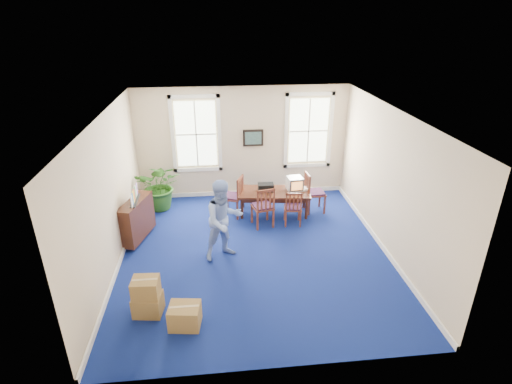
{
  "coord_description": "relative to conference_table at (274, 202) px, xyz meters",
  "views": [
    {
      "loc": [
        -0.79,
        -7.68,
        5.05
      ],
      "look_at": [
        0.1,
        0.6,
        1.25
      ],
      "focal_mm": 28.0,
      "sensor_mm": 36.0,
      "label": 1
    }
  ],
  "objects": [
    {
      "name": "baseboard_left",
      "position": [
        -3.7,
        -1.91,
        -0.26
      ],
      "size": [
        0.04,
        6.5,
        0.12
      ],
      "primitive_type": "cube",
      "color": "white",
      "rests_on": "ground"
    },
    {
      "name": "chair_end_left",
      "position": [
        -1.13,
        0.0,
        0.24
      ],
      "size": [
        0.66,
        0.66,
        1.12
      ],
      "primitive_type": null,
      "rotation": [
        0.0,
        0.0,
        -1.96
      ],
      "color": "brown",
      "rests_on": "ground"
    },
    {
      "name": "wall_left",
      "position": [
        -3.73,
        -1.91,
        1.28
      ],
      "size": [
        0.0,
        6.5,
        6.5
      ],
      "primitive_type": "plane",
      "rotation": [
        1.57,
        0.0,
        1.57
      ],
      "color": "beige",
      "rests_on": "ground"
    },
    {
      "name": "ceiling",
      "position": [
        -0.73,
        -1.91,
        2.88
      ],
      "size": [
        6.5,
        6.5,
        0.0
      ],
      "primitive_type": "plane",
      "rotation": [
        3.14,
        0.0,
        0.0
      ],
      "color": "white",
      "rests_on": "ground"
    },
    {
      "name": "baseboard_back",
      "position": [
        -0.73,
        1.31,
        -0.26
      ],
      "size": [
        6.0,
        0.04,
        0.12
      ],
      "primitive_type": "cube",
      "color": "white",
      "rests_on": "ground"
    },
    {
      "name": "window_left",
      "position": [
        -2.03,
        1.32,
        1.58
      ],
      "size": [
        1.4,
        0.12,
        2.2
      ],
      "primitive_type": null,
      "color": "white",
      "rests_on": "ground"
    },
    {
      "name": "cardboard_boxes",
      "position": [
        -2.66,
        -3.59,
        0.06
      ],
      "size": [
        1.52,
        1.52,
        0.78
      ],
      "primitive_type": null,
      "rotation": [
        0.0,
        0.0,
        -0.12
      ],
      "color": "olive",
      "rests_on": "ground"
    },
    {
      "name": "brochure_rack",
      "position": [
        -3.42,
        -1.01,
        0.78
      ],
      "size": [
        0.27,
        0.72,
        0.31
      ],
      "primitive_type": null,
      "rotation": [
        0.0,
        0.0,
        -0.21
      ],
      "color": "#99999E",
      "rests_on": "credenza"
    },
    {
      "name": "conference_table",
      "position": [
        0.0,
        0.0,
        0.0
      ],
      "size": [
        1.99,
        1.08,
        0.65
      ],
      "primitive_type": null,
      "rotation": [
        0.0,
        0.0,
        -0.12
      ],
      "color": "#442013",
      "rests_on": "ground"
    },
    {
      "name": "wall_front",
      "position": [
        -0.73,
        -5.16,
        1.28
      ],
      "size": [
        6.5,
        0.0,
        6.5
      ],
      "primitive_type": "plane",
      "rotation": [
        -1.57,
        0.0,
        0.0
      ],
      "color": "beige",
      "rests_on": "ground"
    },
    {
      "name": "wall_back",
      "position": [
        -0.73,
        1.34,
        1.28
      ],
      "size": [
        6.5,
        0.0,
        6.5
      ],
      "primitive_type": "plane",
      "rotation": [
        1.57,
        0.0,
        0.0
      ],
      "color": "beige",
      "rests_on": "ground"
    },
    {
      "name": "wall_right",
      "position": [
        2.27,
        -1.91,
        1.28
      ],
      "size": [
        0.0,
        6.5,
        6.5
      ],
      "primitive_type": "plane",
      "rotation": [
        1.57,
        0.0,
        -1.57
      ],
      "color": "beige",
      "rests_on": "ground"
    },
    {
      "name": "credenza",
      "position": [
        -3.44,
        -1.01,
        0.15
      ],
      "size": [
        0.68,
        1.26,
        0.95
      ],
      "primitive_type": "cube",
      "rotation": [
        0.0,
        0.0,
        -0.29
      ],
      "color": "#442013",
      "rests_on": "ground"
    },
    {
      "name": "equipment_bag",
      "position": [
        -0.22,
        0.04,
        0.43
      ],
      "size": [
        0.42,
        0.28,
        0.2
      ],
      "primitive_type": "cube",
      "rotation": [
        0.0,
        0.0,
        -0.03
      ],
      "color": "black",
      "rests_on": "conference_table"
    },
    {
      "name": "man",
      "position": [
        -1.4,
        -1.97,
        0.59
      ],
      "size": [
        1.1,
        1.0,
        1.84
      ],
      "primitive_type": "imported",
      "rotation": [
        0.0,
        0.0,
        0.41
      ],
      "color": "#86A2E1",
      "rests_on": "ground"
    },
    {
      "name": "wall_picture",
      "position": [
        -0.43,
        1.29,
        1.43
      ],
      "size": [
        0.58,
        0.06,
        0.48
      ],
      "primitive_type": null,
      "color": "black",
      "rests_on": "ground"
    },
    {
      "name": "chair_near_left",
      "position": [
        -0.39,
        -0.65,
        0.22
      ],
      "size": [
        0.59,
        0.59,
        1.1
      ],
      "primitive_type": null,
      "rotation": [
        0.0,
        0.0,
        3.38
      ],
      "color": "brown",
      "rests_on": "ground"
    },
    {
      "name": "window_right",
      "position": [
        1.17,
        1.32,
        1.58
      ],
      "size": [
        1.4,
        0.12,
        2.2
      ],
      "primitive_type": null,
      "color": "white",
      "rests_on": "ground"
    },
    {
      "name": "baseboard_right",
      "position": [
        2.24,
        -1.91,
        -0.26
      ],
      "size": [
        0.04,
        6.5,
        0.12
      ],
      "primitive_type": "cube",
      "color": "white",
      "rests_on": "ground"
    },
    {
      "name": "chair_near_right",
      "position": [
        0.39,
        -0.65,
        0.16
      ],
      "size": [
        0.48,
        0.48,
        0.96
      ],
      "primitive_type": null,
      "rotation": [
        0.0,
        0.0,
        3.03
      ],
      "color": "brown",
      "rests_on": "ground"
    },
    {
      "name": "game_console",
      "position": [
        0.82,
        0.0,
        0.35
      ],
      "size": [
        0.21,
        0.25,
        0.06
      ],
      "primitive_type": "cube",
      "rotation": [
        0.0,
        0.0,
        0.13
      ],
      "color": "white",
      "rests_on": "conference_table"
    },
    {
      "name": "potted_plant",
      "position": [
        -3.06,
        0.62,
        0.36
      ],
      "size": [
        1.35,
        1.22,
        1.36
      ],
      "primitive_type": "imported",
      "rotation": [
        0.0,
        0.0,
        -0.13
      ],
      "color": "#255818",
      "rests_on": "ground"
    },
    {
      "name": "crt_tv",
      "position": [
        0.56,
        0.04,
        0.5
      ],
      "size": [
        0.44,
        0.47,
        0.36
      ],
      "primitive_type": null,
      "rotation": [
        0.0,
        0.0,
        0.12
      ],
      "color": "#B7B7BC",
      "rests_on": "conference_table"
    },
    {
      "name": "chair_end_right",
      "position": [
        1.13,
        0.0,
        0.24
      ],
      "size": [
        0.54,
        0.54,
        1.12
      ],
      "primitive_type": null,
      "rotation": [
        0.0,
        0.0,
        1.64
      ],
      "color": "brown",
      "rests_on": "ground"
    },
    {
      "name": "floor",
      "position": [
        -0.73,
        -1.91,
        -0.32
      ],
      "size": [
        6.5,
        6.5,
        0.0
      ],
      "primitive_type": "plane",
      "color": "navy",
      "rests_on": "ground"
    }
  ]
}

